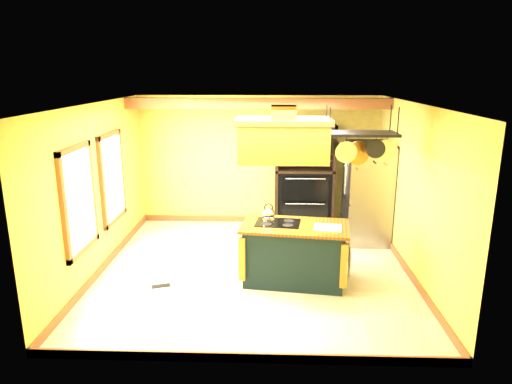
# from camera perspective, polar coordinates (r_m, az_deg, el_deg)

# --- Properties ---
(floor) EXTENTS (5.00, 5.00, 0.00)m
(floor) POSITION_cam_1_polar(r_m,az_deg,el_deg) (7.64, -0.20, -9.67)
(floor) COLOR beige
(floor) RESTS_ON ground
(ceiling) EXTENTS (5.00, 5.00, 0.00)m
(ceiling) POSITION_cam_1_polar(r_m,az_deg,el_deg) (6.97, -0.22, 10.98)
(ceiling) COLOR white
(ceiling) RESTS_ON wall_back
(wall_back) EXTENTS (5.00, 0.02, 2.70)m
(wall_back) POSITION_cam_1_polar(r_m,az_deg,el_deg) (9.62, 0.36, 3.95)
(wall_back) COLOR #B99B43
(wall_back) RESTS_ON floor
(wall_front) EXTENTS (5.00, 0.02, 2.70)m
(wall_front) POSITION_cam_1_polar(r_m,az_deg,el_deg) (4.81, -1.36, -7.39)
(wall_front) COLOR #B99B43
(wall_front) RESTS_ON floor
(wall_left) EXTENTS (0.02, 5.00, 2.70)m
(wall_left) POSITION_cam_1_polar(r_m,az_deg,el_deg) (7.69, -19.16, 0.33)
(wall_left) COLOR #B99B43
(wall_left) RESTS_ON floor
(wall_right) EXTENTS (0.02, 5.00, 2.70)m
(wall_right) POSITION_cam_1_polar(r_m,az_deg,el_deg) (7.52, 19.20, -0.00)
(wall_right) COLOR #B99B43
(wall_right) RESTS_ON floor
(ceiling_beam) EXTENTS (5.00, 0.15, 0.20)m
(ceiling_beam) POSITION_cam_1_polar(r_m,az_deg,el_deg) (8.67, 0.22, 11.01)
(ceiling_beam) COLOR #9A552F
(ceiling_beam) RESTS_ON ceiling
(window_near) EXTENTS (0.06, 1.06, 1.56)m
(window_near) POSITION_cam_1_polar(r_m,az_deg,el_deg) (6.95, -21.24, -0.93)
(window_near) COLOR #9A552F
(window_near) RESTS_ON wall_left
(window_far) EXTENTS (0.06, 1.06, 1.56)m
(window_far) POSITION_cam_1_polar(r_m,az_deg,el_deg) (8.22, -17.50, 1.72)
(window_far) COLOR #9A552F
(window_far) RESTS_ON wall_left
(kitchen_island) EXTENTS (1.71, 1.09, 1.11)m
(kitchen_island) POSITION_cam_1_polar(r_m,az_deg,el_deg) (7.10, 4.81, -7.57)
(kitchen_island) COLOR black
(kitchen_island) RESTS_ON floor
(range_hood) EXTENTS (1.36, 0.77, 0.80)m
(range_hood) POSITION_cam_1_polar(r_m,az_deg,el_deg) (6.62, 3.42, 6.72)
(range_hood) COLOR #C08330
(range_hood) RESTS_ON ceiling
(pot_rack) EXTENTS (1.12, 0.52, 0.87)m
(pot_rack) POSITION_cam_1_polar(r_m,az_deg,el_deg) (6.75, 12.88, 6.26)
(pot_rack) COLOR black
(pot_rack) RESTS_ON ceiling
(refrigerator) EXTENTS (0.80, 0.95, 1.86)m
(refrigerator) POSITION_cam_1_polar(r_m,az_deg,el_deg) (8.89, 13.68, -0.34)
(refrigerator) COLOR gray
(refrigerator) RESTS_ON floor
(hutch) EXTENTS (1.21, 0.55, 2.14)m
(hutch) POSITION_cam_1_polar(r_m,az_deg,el_deg) (9.53, 6.03, 0.61)
(hutch) COLOR black
(hutch) RESTS_ON floor
(floor_register) EXTENTS (0.30, 0.20, 0.01)m
(floor_register) POSITION_cam_1_polar(r_m,az_deg,el_deg) (7.24, -11.79, -11.41)
(floor_register) COLOR black
(floor_register) RESTS_ON floor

